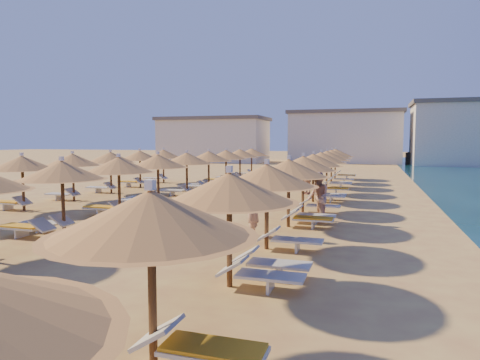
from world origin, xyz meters
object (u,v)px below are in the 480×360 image
(beachgoer_a, at_px, (252,210))
(beachgoer_b, at_px, (318,197))
(beachgoer_c, at_px, (307,179))
(parasol_row_east, at_px, (303,164))
(parasol_row_west, at_px, (158,162))

(beachgoer_a, bearing_deg, beachgoer_b, 140.64)
(beachgoer_a, distance_m, beachgoer_c, 11.64)
(beachgoer_b, bearing_deg, parasol_row_east, 177.43)
(beachgoer_c, bearing_deg, parasol_row_east, -38.31)
(beachgoer_a, relative_size, beachgoer_c, 1.01)
(parasol_row_west, distance_m, beachgoer_b, 8.25)
(parasol_row_east, bearing_deg, beachgoer_b, -66.11)
(parasol_row_west, height_order, beachgoer_c, parasol_row_west)
(parasol_row_east, relative_size, beachgoer_c, 20.68)
(parasol_row_east, xyz_separation_m, beachgoer_a, (-0.83, -5.24, -1.21))
(parasol_row_east, bearing_deg, beachgoer_a, -99.04)
(beachgoer_b, xyz_separation_m, beachgoer_c, (-1.64, 8.44, -0.08))
(parasol_row_west, height_order, beachgoer_b, parasol_row_west)
(beachgoer_a, bearing_deg, parasol_row_west, -141.16)
(parasol_row_east, height_order, parasol_row_west, same)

